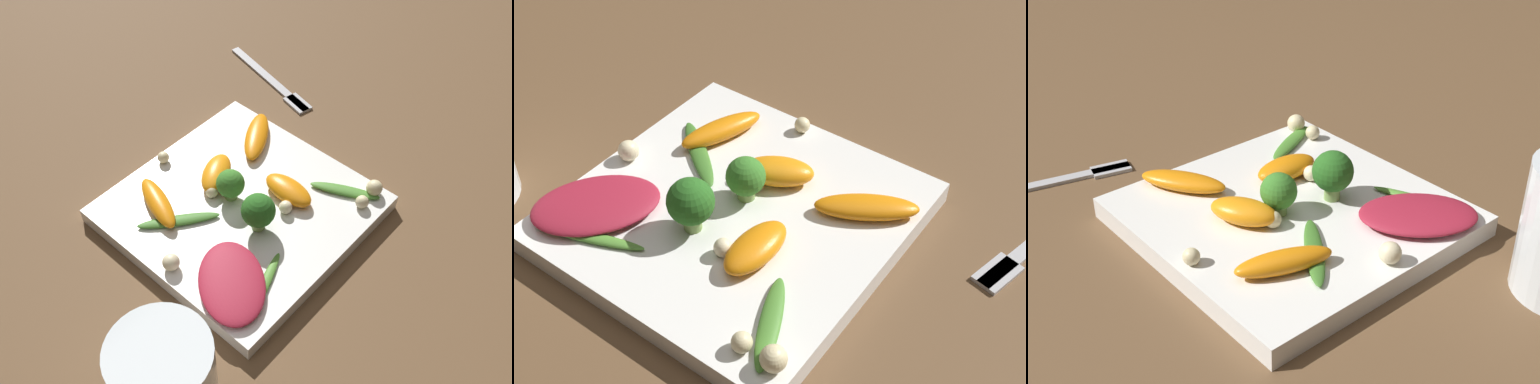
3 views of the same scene
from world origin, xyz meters
The scene contains 18 objects.
ground_plane centered at (0.00, 0.00, 0.00)m, with size 2.40×2.40×0.00m, color brown.
plate centered at (0.00, 0.00, 0.01)m, with size 0.24×0.24×0.02m.
radicchio_leaf_0 centered at (-0.06, 0.08, 0.03)m, with size 0.12×0.11×0.01m.
orange_segment_0 centered at (0.05, -0.08, 0.03)m, with size 0.06×0.08×0.01m.
orange_segment_1 centered at (-0.03, -0.04, 0.03)m, with size 0.06×0.03×0.02m.
orange_segment_2 centered at (0.06, 0.06, 0.03)m, with size 0.08×0.05×0.02m.
orange_segment_3 centered at (0.04, -0.01, 0.03)m, with size 0.05×0.07×0.02m.
broccoli_floret_0 centered at (0.01, 0.00, 0.04)m, with size 0.03×0.03×0.04m.
broccoli_floret_1 centered at (-0.04, 0.01, 0.04)m, with size 0.04×0.04×0.04m.
arugula_sprig_0 centered at (-0.09, 0.06, 0.02)m, with size 0.04×0.09×0.00m.
arugula_sprig_1 centered at (0.03, 0.06, 0.02)m, with size 0.06×0.08×0.01m.
arugula_sprig_2 centered at (-0.07, -0.09, 0.02)m, with size 0.08×0.05×0.01m.
macadamia_nut_0 centered at (0.11, 0.01, 0.03)m, with size 0.01×0.01×0.01m.
macadamia_nut_1 centered at (-0.10, -0.08, 0.03)m, with size 0.01×0.01×0.01m.
macadamia_nut_2 centered at (-0.10, -0.11, 0.03)m, with size 0.02×0.02×0.02m.
macadamia_nut_3 centered at (-0.04, -0.02, 0.03)m, with size 0.01×0.01×0.01m.
macadamia_nut_4 centered at (-0.01, 0.11, 0.03)m, with size 0.02×0.02×0.02m.
macadamia_nut_5 centered at (0.03, 0.01, 0.03)m, with size 0.01×0.01×0.01m.
Camera 2 is at (-0.30, -0.25, 0.40)m, focal length 50.00 mm.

